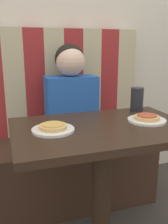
{
  "coord_description": "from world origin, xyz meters",
  "views": [
    {
      "loc": [
        -0.45,
        -1.06,
        1.14
      ],
      "look_at": [
        0.0,
        0.29,
        0.76
      ],
      "focal_mm": 40.0,
      "sensor_mm": 36.0,
      "label": 1
    }
  ],
  "objects_px": {
    "person": "(71,93)",
    "plate_right": "(146,120)",
    "drinking_cup": "(137,99)",
    "pizza_right": "(146,117)",
    "pizza_left": "(53,126)",
    "plate_left": "(53,129)"
  },
  "relations": [
    {
      "from": "person",
      "to": "plate_right",
      "type": "bearing_deg",
      "value": -67.35
    },
    {
      "from": "drinking_cup",
      "to": "pizza_right",
      "type": "bearing_deg",
      "value": -106.3
    },
    {
      "from": "pizza_left",
      "to": "plate_left",
      "type": "bearing_deg",
      "value": -179.1
    },
    {
      "from": "person",
      "to": "pizza_right",
      "type": "bearing_deg",
      "value": -67.35
    },
    {
      "from": "plate_right",
      "to": "drinking_cup",
      "type": "distance_m",
      "value": 0.23
    },
    {
      "from": "pizza_right",
      "to": "drinking_cup",
      "type": "height_order",
      "value": "drinking_cup"
    },
    {
      "from": "plate_left",
      "to": "pizza_right",
      "type": "distance_m",
      "value": 0.49
    },
    {
      "from": "person",
      "to": "plate_left",
      "type": "height_order",
      "value": "person"
    },
    {
      "from": "person",
      "to": "plate_right",
      "type": "relative_size",
      "value": 3.46
    },
    {
      "from": "plate_right",
      "to": "drinking_cup",
      "type": "height_order",
      "value": "drinking_cup"
    },
    {
      "from": "person",
      "to": "drinking_cup",
      "type": "relative_size",
      "value": 4.82
    },
    {
      "from": "plate_left",
      "to": "pizza_left",
      "type": "xyz_separation_m",
      "value": [
        0.0,
        0.0,
        0.02
      ]
    },
    {
      "from": "person",
      "to": "pizza_left",
      "type": "distance_m",
      "value": 0.63
    },
    {
      "from": "plate_left",
      "to": "pizza_left",
      "type": "relative_size",
      "value": 1.52
    },
    {
      "from": "plate_left",
      "to": "pizza_right",
      "type": "xyz_separation_m",
      "value": [
        0.49,
        0.0,
        0.02
      ]
    },
    {
      "from": "person",
      "to": "pizza_right",
      "type": "distance_m",
      "value": 0.63
    },
    {
      "from": "plate_right",
      "to": "pizza_left",
      "type": "bearing_deg",
      "value": 180.0
    },
    {
      "from": "plate_left",
      "to": "pizza_left",
      "type": "height_order",
      "value": "pizza_left"
    },
    {
      "from": "pizza_left",
      "to": "drinking_cup",
      "type": "height_order",
      "value": "drinking_cup"
    },
    {
      "from": "pizza_right",
      "to": "person",
      "type": "bearing_deg",
      "value": 112.65
    },
    {
      "from": "pizza_left",
      "to": "pizza_right",
      "type": "relative_size",
      "value": 1.0
    },
    {
      "from": "person",
      "to": "plate_left",
      "type": "relative_size",
      "value": 3.46
    }
  ]
}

